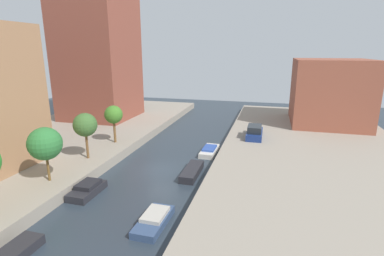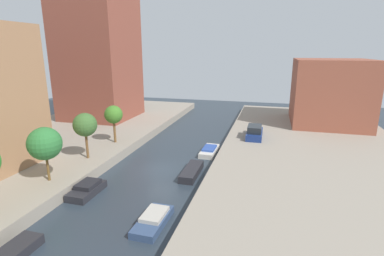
{
  "view_description": "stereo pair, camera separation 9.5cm",
  "coord_description": "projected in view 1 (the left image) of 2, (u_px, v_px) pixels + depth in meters",
  "views": [
    {
      "loc": [
        9.94,
        -25.18,
        11.44
      ],
      "look_at": [
        0.51,
        9.83,
        1.8
      ],
      "focal_mm": 27.6,
      "sensor_mm": 36.0,
      "label": 1
    },
    {
      "loc": [
        10.03,
        -25.16,
        11.44
      ],
      "look_at": [
        0.51,
        9.83,
        1.8
      ],
      "focal_mm": 27.6,
      "sensor_mm": 36.0,
      "label": 2
    }
  ],
  "objects": [
    {
      "name": "ground_plane",
      "position": [
        161.0,
        170.0,
        28.93
      ],
      "size": [
        84.0,
        84.0,
        0.0
      ],
      "primitive_type": "plane",
      "color": "#28333D"
    },
    {
      "name": "moored_boat_left_2",
      "position": [
        87.0,
        189.0,
        24.06
      ],
      "size": [
        1.71,
        3.45,
        0.95
      ],
      "color": "#232328",
      "rests_on": "ground_plane"
    },
    {
      "name": "street_tree_3",
      "position": [
        85.0,
        125.0,
        28.53
      ],
      "size": [
        2.3,
        2.3,
        4.56
      ],
      "color": "brown",
      "rests_on": "quay_left"
    },
    {
      "name": "low_block_right",
      "position": [
        329.0,
        92.0,
        42.27
      ],
      "size": [
        10.0,
        11.31,
        9.18
      ],
      "primitive_type": "cube",
      "color": "brown",
      "rests_on": "quay_right"
    },
    {
      "name": "moored_boat_right_2",
      "position": [
        154.0,
        220.0,
        19.88
      ],
      "size": [
        1.71,
        3.93,
        0.77
      ],
      "color": "#33476B",
      "rests_on": "ground_plane"
    },
    {
      "name": "street_tree_2",
      "position": [
        45.0,
        144.0,
        23.54
      ],
      "size": [
        2.67,
        2.67,
        4.52
      ],
      "color": "brown",
      "rests_on": "quay_left"
    },
    {
      "name": "apartment_tower_far",
      "position": [
        97.0,
        42.0,
        44.56
      ],
      "size": [
        10.0,
        10.0,
        23.16
      ],
      "primitive_type": "cube",
      "color": "brown",
      "rests_on": "quay_left"
    },
    {
      "name": "moored_boat_left_1",
      "position": [
        13.0,
        254.0,
        16.61
      ],
      "size": [
        1.49,
        3.39,
        0.61
      ],
      "color": "#232328",
      "rests_on": "ground_plane"
    },
    {
      "name": "street_tree_4",
      "position": [
        114.0,
        115.0,
        33.59
      ],
      "size": [
        2.07,
        2.07,
        4.33
      ],
      "color": "brown",
      "rests_on": "quay_left"
    },
    {
      "name": "quay_right",
      "position": [
        326.0,
        183.0,
        25.04
      ],
      "size": [
        20.0,
        64.0,
        1.0
      ],
      "primitive_type": "cube",
      "color": "gray",
      "rests_on": "ground_plane"
    },
    {
      "name": "moored_boat_right_4",
      "position": [
        209.0,
        151.0,
        33.55
      ],
      "size": [
        1.63,
        4.13,
        0.75
      ],
      "color": "beige",
      "rests_on": "ground_plane"
    },
    {
      "name": "parked_car",
      "position": [
        255.0,
        132.0,
        36.2
      ],
      "size": [
        1.89,
        4.71,
        1.54
      ],
      "color": "navy",
      "rests_on": "quay_right"
    },
    {
      "name": "quay_left",
      "position": [
        34.0,
        152.0,
        32.57
      ],
      "size": [
        20.0,
        64.0,
        1.0
      ],
      "primitive_type": "cube",
      "color": "gray",
      "rests_on": "ground_plane"
    },
    {
      "name": "moored_boat_right_3",
      "position": [
        192.0,
        171.0,
        27.79
      ],
      "size": [
        1.39,
        4.45,
        0.68
      ],
      "color": "#232328",
      "rests_on": "ground_plane"
    }
  ]
}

